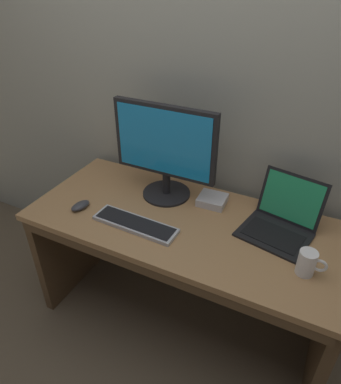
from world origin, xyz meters
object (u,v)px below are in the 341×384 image
object	(u,v)px
wired_keyboard	(135,224)
computer_mouse	(80,206)
coffee_mug	(307,263)
laptop_black	(280,222)
external_monitor	(165,148)
external_drive_box	(212,200)

from	to	relation	value
wired_keyboard	computer_mouse	xyz separation A→B (m)	(-0.32, -0.00, 0.01)
coffee_mug	wired_keyboard	bearing A→B (deg)	-176.75
laptop_black	external_monitor	bearing A→B (deg)	177.76
external_monitor	external_drive_box	distance (m)	0.37
external_monitor	external_drive_box	bearing A→B (deg)	9.93
laptop_black	coffee_mug	bearing A→B (deg)	-56.01
external_drive_box	laptop_black	bearing A→B (deg)	-10.76
wired_keyboard	external_drive_box	distance (m)	0.43
laptop_black	external_drive_box	world-z (taller)	laptop_black
laptop_black	computer_mouse	distance (m)	0.98
external_drive_box	coffee_mug	bearing A→B (deg)	-30.02
computer_mouse	external_drive_box	distance (m)	0.68
computer_mouse	external_drive_box	world-z (taller)	external_drive_box
wired_keyboard	computer_mouse	distance (m)	0.32
external_monitor	wired_keyboard	size ratio (longest dim) A/B	1.28
computer_mouse	coffee_mug	bearing A→B (deg)	15.12
computer_mouse	coffee_mug	size ratio (longest dim) A/B	0.94
laptop_black	coffee_mug	xyz separation A→B (m)	(0.15, -0.23, 0.01)
coffee_mug	computer_mouse	bearing A→B (deg)	-177.58
wired_keyboard	computer_mouse	size ratio (longest dim) A/B	3.96
external_monitor	coffee_mug	distance (m)	0.83
wired_keyboard	coffee_mug	distance (m)	0.77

